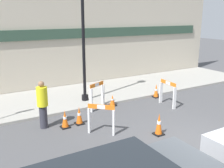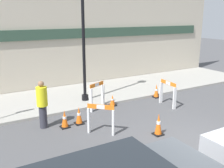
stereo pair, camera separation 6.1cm
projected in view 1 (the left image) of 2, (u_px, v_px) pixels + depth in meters
ground_plane at (200, 147)px, 7.61m from camera, size 60.00×60.00×0.00m
sidewalk_slab at (99, 92)px, 12.88m from camera, size 18.00×3.66×0.10m
storefront_facade at (82, 34)px, 13.78m from camera, size 18.00×0.22×5.50m
streetlamp_post at (83, 14)px, 10.56m from camera, size 0.44×0.44×5.72m
barricade_0 at (97, 95)px, 10.53m from camera, size 0.82×0.47×1.11m
barricade_1 at (101, 118)px, 8.34m from camera, size 0.73×0.70×0.99m
barricade_2 at (168, 92)px, 10.94m from camera, size 0.19×0.97×1.07m
traffic_cone_0 at (79, 116)px, 9.16m from camera, size 0.30×0.30×0.64m
traffic_cone_1 at (112, 101)px, 11.04m from camera, size 0.30×0.30×0.48m
traffic_cone_2 at (65, 119)px, 8.86m from camera, size 0.30×0.30×0.62m
traffic_cone_3 at (159, 124)px, 8.32m from camera, size 0.30×0.30×0.72m
traffic_cone_4 at (156, 91)px, 12.15m from camera, size 0.30×0.30×0.64m
person_worker at (43, 103)px, 8.71m from camera, size 0.37×0.37×1.63m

